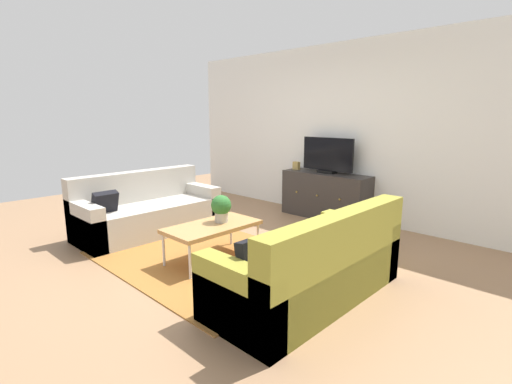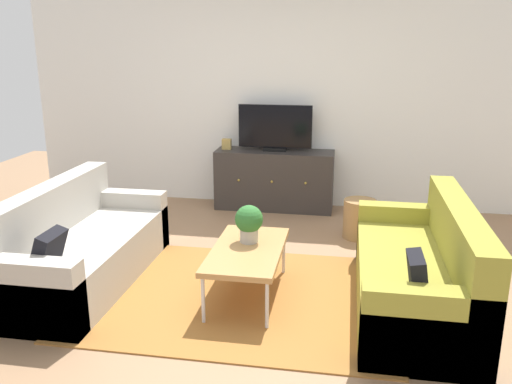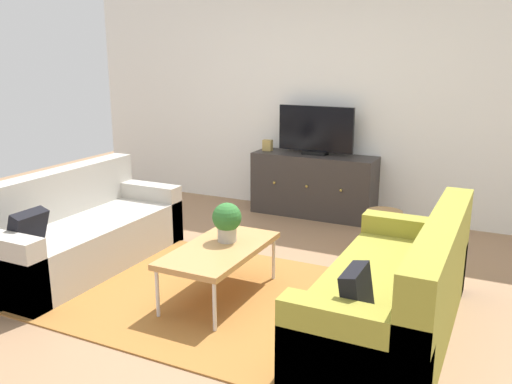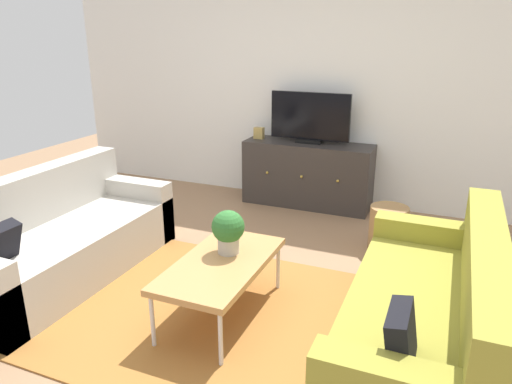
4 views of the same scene
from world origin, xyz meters
name	(u,v)px [view 2 (image 2 of 4)]	position (x,y,z in m)	size (l,w,h in m)	color
ground_plane	(243,288)	(0.00, 0.00, 0.00)	(10.00, 10.00, 0.00)	#997251
wall_back	(283,96)	(0.00, 2.55, 1.35)	(6.40, 0.12, 2.70)	white
area_rug	(240,296)	(0.00, -0.15, 0.01)	(2.50, 1.90, 0.01)	#9E662D
couch_left_side	(76,251)	(-1.44, -0.10, 0.28)	(0.82, 1.92, 0.84)	#B2ADA3
couch_right_side	(424,275)	(1.44, -0.10, 0.28)	(0.82, 1.92, 0.84)	olive
coffee_table	(247,252)	(0.06, -0.13, 0.39)	(0.55, 1.05, 0.42)	#B7844C
potted_plant	(249,222)	(0.05, 0.01, 0.59)	(0.23, 0.23, 0.31)	#B7B2A8
tv_console	(274,180)	(-0.06, 2.27, 0.36)	(1.43, 0.47, 0.72)	#332D2B
flat_screen_tv	(275,128)	(-0.06, 2.29, 0.99)	(0.88, 0.16, 0.55)	black
mantel_clock	(227,144)	(-0.65, 2.27, 0.79)	(0.11, 0.07, 0.13)	tan
wicker_basket	(359,219)	(0.97, 1.40, 0.21)	(0.34, 0.34, 0.41)	#9E7547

